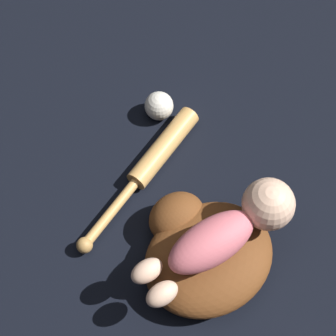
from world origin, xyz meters
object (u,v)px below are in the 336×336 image
object	(u,v)px
baseball_glove	(203,251)
baseball_bat	(152,161)
baby_figure	(231,229)
baseball	(159,106)

from	to	relation	value
baseball_glove	baseball_bat	world-z (taller)	baseball_glove
baseball_glove	baby_figure	world-z (taller)	baby_figure
baseball_glove	baseball	size ratio (longest dim) A/B	4.07
baby_figure	baseball_bat	xyz separation A→B (m)	(-0.01, 0.27, -0.12)
baby_figure	baseball	world-z (taller)	baby_figure
baseball_glove	baby_figure	distance (m)	0.11
baby_figure	baseball_bat	distance (m)	0.30
baseball_bat	baseball	distance (m)	0.15
baseball	baseball_glove	bearing A→B (deg)	-110.21
baseball_glove	baby_figure	size ratio (longest dim) A/B	0.81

